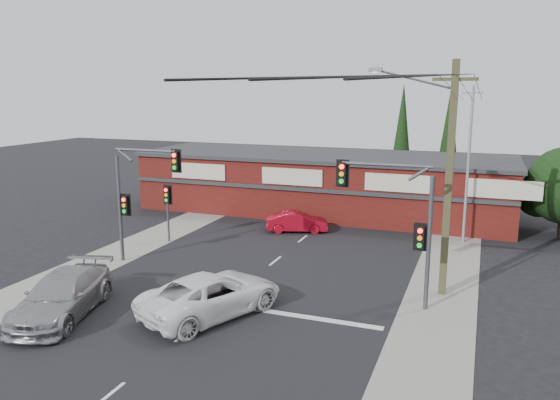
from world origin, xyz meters
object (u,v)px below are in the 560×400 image
(white_suv, at_px, (212,294))
(utility_pole, at_px, (446,172))
(shop_building, at_px, (323,182))
(silver_suv, at_px, (62,296))
(red_sedan, at_px, (297,222))

(white_suv, distance_m, utility_pole, 10.93)
(utility_pole, bearing_deg, shop_building, 123.76)
(white_suv, bearing_deg, silver_suv, 46.34)
(white_suv, xyz_separation_m, utility_pole, (8.27, 5.50, 4.56))
(red_sedan, bearing_deg, silver_suv, 144.40)
(red_sedan, distance_m, shop_building, 6.39)
(silver_suv, relative_size, shop_building, 0.21)
(red_sedan, height_order, shop_building, shop_building)
(silver_suv, bearing_deg, shop_building, 63.40)
(silver_suv, bearing_deg, white_suv, 6.89)
(white_suv, bearing_deg, shop_building, -62.60)
(shop_building, bearing_deg, silver_suv, -101.37)
(shop_building, relative_size, utility_pole, 2.73)
(utility_pole, bearing_deg, white_suv, -146.40)
(silver_suv, xyz_separation_m, utility_pole, (13.73, 7.71, 4.56))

